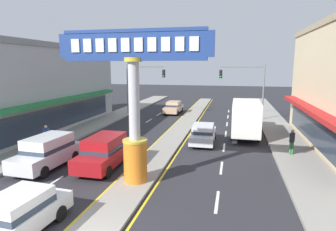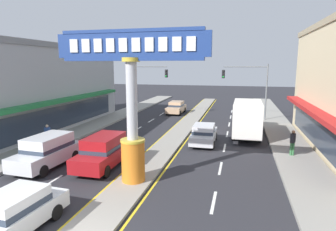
{
  "view_description": "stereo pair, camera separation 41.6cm",
  "coord_description": "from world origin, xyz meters",
  "px_view_note": "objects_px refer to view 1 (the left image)",
  "views": [
    {
      "loc": [
        4.77,
        -7.32,
        6.03
      ],
      "look_at": [
        0.39,
        11.66,
        2.6
      ],
      "focal_mm": 30.47,
      "sensor_mm": 36.0,
      "label": 1
    },
    {
      "loc": [
        5.17,
        -7.22,
        6.03
      ],
      "look_at": [
        0.39,
        11.66,
        2.6
      ],
      "focal_mm": 30.47,
      "sensor_mm": 36.0,
      "label": 2
    }
  ],
  "objects_px": {
    "district_sign": "(134,104)",
    "sedan_far_left_oncoming": "(16,215)",
    "storefront_left": "(13,88)",
    "sedan_near_right_lane": "(203,134)",
    "box_truck_near_left_lane": "(246,117)",
    "traffic_light_left_side": "(141,80)",
    "pedestrian_near_kerb": "(46,134)",
    "pedestrian_far_side": "(292,141)",
    "suv_kerb_right": "(47,151)",
    "sedan_mid_left_lane": "(174,107)",
    "traffic_light_right_side": "(247,82)",
    "suv_far_right_lane": "(104,151)"
  },
  "relations": [
    {
      "from": "district_sign",
      "to": "sedan_far_left_oncoming",
      "type": "xyz_separation_m",
      "value": [
        -2.58,
        -5.33,
        -3.34
      ]
    },
    {
      "from": "storefront_left",
      "to": "sedan_far_left_oncoming",
      "type": "distance_m",
      "value": 19.34
    },
    {
      "from": "sedan_near_right_lane",
      "to": "box_truck_near_left_lane",
      "type": "distance_m",
      "value": 4.64
    },
    {
      "from": "traffic_light_left_side",
      "to": "pedestrian_near_kerb",
      "type": "distance_m",
      "value": 15.82
    },
    {
      "from": "pedestrian_near_kerb",
      "to": "pedestrian_far_side",
      "type": "height_order",
      "value": "pedestrian_far_side"
    },
    {
      "from": "suv_kerb_right",
      "to": "storefront_left",
      "type": "bearing_deg",
      "value": 138.41
    },
    {
      "from": "district_sign",
      "to": "sedan_mid_left_lane",
      "type": "xyz_separation_m",
      "value": [
        -2.59,
        21.8,
        -3.34
      ]
    },
    {
      "from": "traffic_light_right_side",
      "to": "pedestrian_far_side",
      "type": "xyz_separation_m",
      "value": [
        2.49,
        -12.85,
        -3.11
      ]
    },
    {
      "from": "sedan_mid_left_lane",
      "to": "pedestrian_far_side",
      "type": "xyz_separation_m",
      "value": [
        11.25,
        -15.41,
        0.35
      ]
    },
    {
      "from": "box_truck_near_left_lane",
      "to": "traffic_light_right_side",
      "type": "bearing_deg",
      "value": 87.68
    },
    {
      "from": "traffic_light_left_side",
      "to": "box_truck_near_left_lane",
      "type": "distance_m",
      "value": 14.76
    },
    {
      "from": "storefront_left",
      "to": "pedestrian_far_side",
      "type": "distance_m",
      "value": 23.99
    },
    {
      "from": "sedan_mid_left_lane",
      "to": "pedestrian_far_side",
      "type": "height_order",
      "value": "pedestrian_far_side"
    },
    {
      "from": "suv_far_right_lane",
      "to": "pedestrian_far_side",
      "type": "bearing_deg",
      "value": 22.11
    },
    {
      "from": "sedan_mid_left_lane",
      "to": "storefront_left",
      "type": "bearing_deg",
      "value": -134.43
    },
    {
      "from": "sedan_mid_left_lane",
      "to": "sedan_far_left_oncoming",
      "type": "relative_size",
      "value": 0.99
    },
    {
      "from": "storefront_left",
      "to": "traffic_light_left_side",
      "type": "xyz_separation_m",
      "value": [
        8.83,
        10.6,
        0.26
      ]
    },
    {
      "from": "district_sign",
      "to": "pedestrian_near_kerb",
      "type": "bearing_deg",
      "value": 152.31
    },
    {
      "from": "district_sign",
      "to": "box_truck_near_left_lane",
      "type": "relative_size",
      "value": 1.12
    },
    {
      "from": "traffic_light_right_side",
      "to": "sedan_near_right_lane",
      "type": "distance_m",
      "value": 11.9
    },
    {
      "from": "sedan_mid_left_lane",
      "to": "traffic_light_right_side",
      "type": "bearing_deg",
      "value": -16.23
    },
    {
      "from": "box_truck_near_left_lane",
      "to": "traffic_light_left_side",
      "type": "bearing_deg",
      "value": 145.91
    },
    {
      "from": "pedestrian_far_side",
      "to": "suv_far_right_lane",
      "type": "bearing_deg",
      "value": -157.89
    },
    {
      "from": "traffic_light_right_side",
      "to": "sedan_near_right_lane",
      "type": "xyz_separation_m",
      "value": [
        -3.58,
        -10.81,
        -3.46
      ]
    },
    {
      "from": "pedestrian_near_kerb",
      "to": "traffic_light_right_side",
      "type": "bearing_deg",
      "value": 45.58
    },
    {
      "from": "suv_kerb_right",
      "to": "pedestrian_near_kerb",
      "type": "relative_size",
      "value": 2.93
    },
    {
      "from": "sedan_far_left_oncoming",
      "to": "sedan_mid_left_lane",
      "type": "bearing_deg",
      "value": 90.01
    },
    {
      "from": "traffic_light_right_side",
      "to": "sedan_far_left_oncoming",
      "type": "height_order",
      "value": "traffic_light_right_side"
    },
    {
      "from": "district_sign",
      "to": "sedan_near_right_lane",
      "type": "bearing_deg",
      "value": 72.95
    },
    {
      "from": "district_sign",
      "to": "traffic_light_right_side",
      "type": "distance_m",
      "value": 20.22
    },
    {
      "from": "traffic_light_left_side",
      "to": "pedestrian_near_kerb",
      "type": "relative_size",
      "value": 3.88
    },
    {
      "from": "sedan_near_right_lane",
      "to": "pedestrian_far_side",
      "type": "height_order",
      "value": "pedestrian_far_side"
    },
    {
      "from": "box_truck_near_left_lane",
      "to": "sedan_mid_left_lane",
      "type": "bearing_deg",
      "value": 129.62
    },
    {
      "from": "district_sign",
      "to": "pedestrian_far_side",
      "type": "height_order",
      "value": "district_sign"
    },
    {
      "from": "district_sign",
      "to": "storefront_left",
      "type": "bearing_deg",
      "value": 148.65
    },
    {
      "from": "traffic_light_right_side",
      "to": "pedestrian_near_kerb",
      "type": "relative_size",
      "value": 3.88
    },
    {
      "from": "sedan_near_right_lane",
      "to": "storefront_left",
      "type": "bearing_deg",
      "value": 177.73
    },
    {
      "from": "sedan_far_left_oncoming",
      "to": "suv_kerb_right",
      "type": "xyz_separation_m",
      "value": [
        -3.3,
        6.38,
        0.2
      ]
    },
    {
      "from": "traffic_light_left_side",
      "to": "pedestrian_far_side",
      "type": "xyz_separation_m",
      "value": [
        14.84,
        -13.34,
        -3.11
      ]
    },
    {
      "from": "pedestrian_near_kerb",
      "to": "traffic_light_left_side",
      "type": "bearing_deg",
      "value": 81.81
    },
    {
      "from": "storefront_left",
      "to": "pedestrian_far_side",
      "type": "xyz_separation_m",
      "value": [
        23.67,
        -2.74,
        -2.85
      ]
    },
    {
      "from": "suv_kerb_right",
      "to": "suv_far_right_lane",
      "type": "bearing_deg",
      "value": 13.34
    },
    {
      "from": "pedestrian_near_kerb",
      "to": "pedestrian_far_side",
      "type": "distance_m",
      "value": 17.16
    },
    {
      "from": "sedan_near_right_lane",
      "to": "sedan_far_left_oncoming",
      "type": "distance_m",
      "value": 14.71
    },
    {
      "from": "district_sign",
      "to": "sedan_mid_left_lane",
      "type": "bearing_deg",
      "value": 96.77
    },
    {
      "from": "storefront_left",
      "to": "traffic_light_left_side",
      "type": "distance_m",
      "value": 13.8
    },
    {
      "from": "traffic_light_left_side",
      "to": "traffic_light_right_side",
      "type": "height_order",
      "value": "same"
    },
    {
      "from": "district_sign",
      "to": "traffic_light_right_side",
      "type": "xyz_separation_m",
      "value": [
        6.17,
        19.25,
        0.12
      ]
    },
    {
      "from": "district_sign",
      "to": "suv_far_right_lane",
      "type": "xyz_separation_m",
      "value": [
        -2.59,
        1.83,
        -3.14
      ]
    },
    {
      "from": "traffic_light_left_side",
      "to": "storefront_left",
      "type": "bearing_deg",
      "value": -129.78
    }
  ]
}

